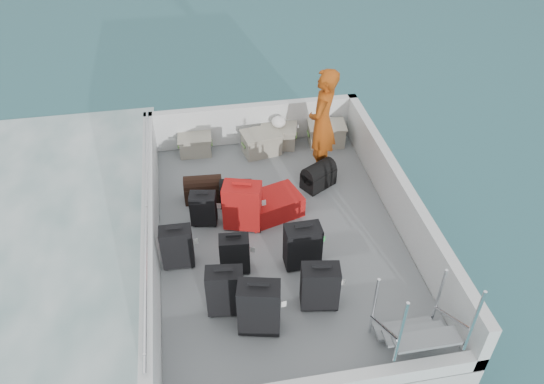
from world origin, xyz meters
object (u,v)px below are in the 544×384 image
Objects in this scene: suitcase_2 at (203,209)px; crate_1 at (261,143)px; suitcase_5 at (243,206)px; suitcase_8 at (272,205)px; suitcase_6 at (320,287)px; suitcase_7 at (303,246)px; crate_3 at (326,135)px; crate_0 at (195,145)px; suitcase_0 at (225,291)px; suitcase_3 at (259,308)px; suitcase_4 at (235,255)px; suitcase_1 at (177,247)px; passenger at (322,123)px; crate_2 at (278,136)px.

suitcase_2 reaches higher than crate_1.
suitcase_5 is 0.52m from suitcase_8.
suitcase_6 is 0.97× the size of suitcase_7.
crate_1 reaches higher than crate_3.
suitcase_8 is at bearing -60.45° from crate_0.
suitcase_0 is 3.36m from crate_1.
suitcase_3 is 1.01× the size of suitcase_5.
suitcase_7 reaches higher than crate_1.
suitcase_8 is at bearing 69.82° from suitcase_0.
suitcase_4 is 0.95× the size of crate_3.
suitcase_6 is 1.21× the size of crate_0.
suitcase_1 reaches higher than crate_1.
suitcase_1 is 1.08× the size of suitcase_4.
suitcase_5 is 1.72m from suitcase_6.
suitcase_7 is 1.08× the size of crate_1.
suitcase_7 is (0.71, 0.91, -0.04)m from suitcase_3.
suitcase_6 reaches higher than suitcase_2.
suitcase_3 is 3.29m from passenger.
suitcase_3 is 0.80m from suitcase_6.
suitcase_3 is 1.15m from suitcase_7.
crate_1 is (1.09, 1.61, -0.08)m from suitcase_2.
crate_2 is at bearing 88.88° from suitcase_3.
suitcase_1 reaches higher than crate_0.
suitcase_3 is at bearing -82.43° from crate_0.
suitcase_3 reaches higher than suitcase_7.
passenger is at bearing -61.96° from suitcase_8.
suitcase_1 is 3.11m from crate_2.
suitcase_6 is 0.69m from suitcase_7.
suitcase_4 is 2.71m from crate_1.
suitcase_7 is at bearing -94.40° from crate_2.
crate_3 is (1.90, 2.67, -0.10)m from suitcase_4.
crate_1 is at bearing -20.61° from suitcase_8.
suitcase_8 is (0.85, 1.64, -0.17)m from suitcase_0.
suitcase_0 is at bearing -152.45° from suitcase_7.
suitcase_4 reaches higher than suitcase_8.
suitcase_8 is 1.36× the size of crate_1.
crate_1 reaches higher than suitcase_8.
suitcase_1 is 2.79m from crate_1.
suitcase_5 is 2.50m from crate_3.
suitcase_2 is 2.25m from passenger.
suitcase_5 is 1.10m from suitcase_7.
passenger is at bearing 76.44° from suitcase_3.
suitcase_0 is 0.48m from suitcase_3.
passenger reaches higher than suitcase_7.
crate_3 is at bearing 47.43° from suitcase_2.
suitcase_4 is at bearing 175.64° from suitcase_7.
suitcase_1 is at bearing 167.00° from suitcase_4.
suitcase_7 is at bearing -30.51° from suitcase_2.
crate_2 is at bearing -116.41° from passenger.
suitcase_7 reaches higher than crate_3.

